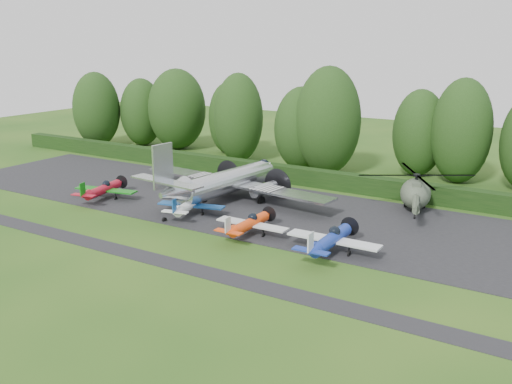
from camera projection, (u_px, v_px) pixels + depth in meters
The scene contains 19 objects.
ground at pixel (170, 230), 50.97m from camera, with size 160.00×160.00×0.00m, color #1F4814.
apron at pixel (232, 204), 59.19m from camera, with size 70.00×18.00×0.01m, color black.
taxiway_verge at pixel (122, 251), 46.03m from camera, with size 70.00×2.00×0.00m, color black.
hedgerow at pixel (283, 182), 68.24m from camera, with size 90.00×1.60×2.00m, color black.
transport_plane at pixel (226, 182), 59.43m from camera, with size 23.87×18.31×7.65m.
light_plane_red at pixel (103, 189), 60.42m from camera, with size 7.02×7.38×2.70m.
light_plane_white at pixel (189, 205), 55.04m from camera, with size 6.66×7.00×2.56m.
light_plane_orange at pixel (249, 224), 49.36m from camera, with size 6.76×7.11×2.60m.
light_plane_blue at pixel (331, 240), 45.05m from camera, with size 7.71×8.11×2.96m.
helicopter at pixel (415, 191), 56.42m from camera, with size 11.46×13.42×3.69m.
tree_0 at pixel (142, 112), 90.17m from camera, with size 6.71×6.71×10.59m.
tree_1 at pixel (177, 109), 86.97m from camera, with size 8.80×8.80×12.25m.
tree_2 at pixel (461, 131), 66.25m from camera, with size 6.94×6.94×12.34m.
tree_4 at pixel (228, 118), 83.84m from camera, with size 5.57×5.57×10.42m.
tree_5 at pixel (419, 133), 69.96m from camera, with size 6.45×6.45×10.73m.
tree_6 at pixel (328, 121), 70.47m from camera, with size 8.17×8.17×13.45m.
tree_7 at pixel (239, 118), 77.85m from camera, with size 6.73×6.73×12.18m.
tree_8 at pixel (96, 109), 89.46m from camera, with size 7.29×7.29×11.61m.
tree_10 at pixel (302, 129), 73.24m from camera, with size 7.08×7.08×10.76m.
Camera 1 is at (31.81, -37.14, 16.65)m, focal length 40.00 mm.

